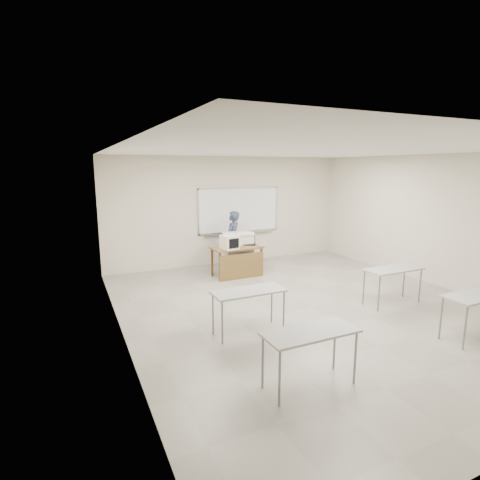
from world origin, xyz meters
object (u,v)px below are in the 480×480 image
keyboard (245,233)px  crt_monitor (229,242)px  whiteboard (239,211)px  mouse (260,246)px  laptop (248,242)px  instructor_desk (239,257)px  podium (238,252)px  presenter (233,239)px

keyboard → crt_monitor: bearing=-135.0°
whiteboard → mouse: (-0.15, -1.57, -0.71)m
crt_monitor → laptop: 0.72m
crt_monitor → laptop: crt_monitor is taller
instructor_desk → crt_monitor: crt_monitor is taller
instructor_desk → crt_monitor: (-0.25, -0.02, 0.40)m
laptop → podium: bearing=160.6°
podium → laptop: bearing=-37.4°
laptop → instructor_desk: bearing=-122.5°
crt_monitor → presenter: 1.10m
mouse → keyboard: 0.55m
whiteboard → keyboard: bearing=-107.0°
mouse → keyboard: (-0.20, 0.42, 0.28)m
whiteboard → podium: bearing=-116.0°
presenter → laptop: bearing=58.0°
podium → laptop: 0.40m
instructor_desk → mouse: bearing=-10.7°
instructor_desk → presenter: bearing=73.3°
whiteboard → crt_monitor: (-0.95, -1.49, -0.57)m
instructor_desk → keyboard: bearing=42.3°
podium → mouse: size_ratio=10.33×
laptop → presenter: bearing=125.6°
whiteboard → presenter: bearing=-129.6°
instructor_desk → presenter: size_ratio=0.81×
mouse → laptop: bearing=98.4°
keyboard → instructor_desk: bearing=-121.6°
mouse → instructor_desk: bearing=156.0°
podium → instructor_desk: bearing=-107.7°
podium → laptop: size_ratio=3.25×
laptop → crt_monitor: bearing=-132.6°
instructor_desk → podium: size_ratio=1.21×
whiteboard → laptop: whiteboard is taller
whiteboard → keyboard: (-0.35, -1.14, -0.43)m
crt_monitor → keyboard: crt_monitor is taller
mouse → keyboard: keyboard is taller
presenter → whiteboard: bearing=-173.0°
podium → whiteboard: bearing=70.1°
instructor_desk → podium: (0.20, 0.45, 0.01)m
instructor_desk → crt_monitor: size_ratio=3.04×
crt_monitor → whiteboard: bearing=49.2°
podium → laptop: (0.20, -0.19, 0.29)m
podium → mouse: bearing=-51.2°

